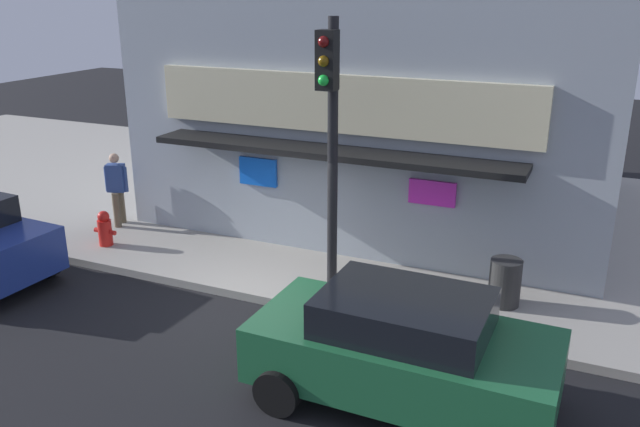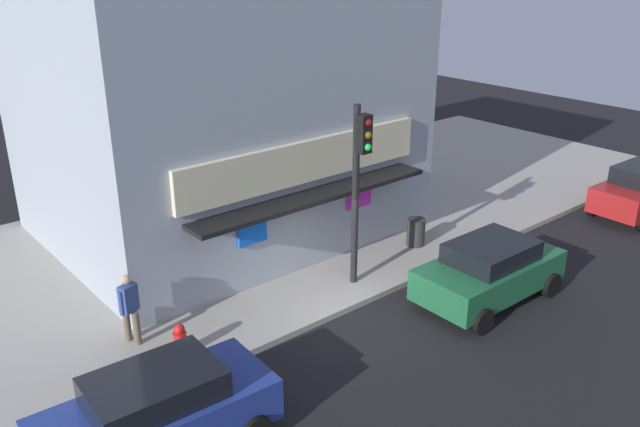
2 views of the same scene
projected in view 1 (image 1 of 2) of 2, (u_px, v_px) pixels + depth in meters
The scene contains 9 objects.
ground_plane at pixel (250, 302), 11.85m from camera, with size 54.58×54.58×0.00m, color black.
sidewalk at pixel (358, 209), 16.57m from camera, with size 36.38×10.99×0.16m, color #A39E93.
corner_building at pixel (403, 45), 15.80m from camera, with size 10.14×9.06×7.75m.
traffic_light at pixel (330, 122), 11.03m from camera, with size 0.32×0.58×4.76m.
fire_hydrant at pixel (105, 229), 13.92m from camera, with size 0.53×0.29×0.76m.
trash_can at pixel (505, 282), 11.29m from camera, with size 0.54×0.54×0.82m, color #2D2D2D.
pedestrian at pixel (117, 186), 14.95m from camera, with size 0.53×0.49×1.68m.
potted_plant_by_doorway at pixel (515, 240), 12.54m from camera, with size 0.71×0.71×1.08m.
parked_car_green at pixel (403, 348), 8.74m from camera, with size 4.04×2.12×1.60m.
Camera 1 is at (5.47, -9.25, 5.38)m, focal length 37.05 mm.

